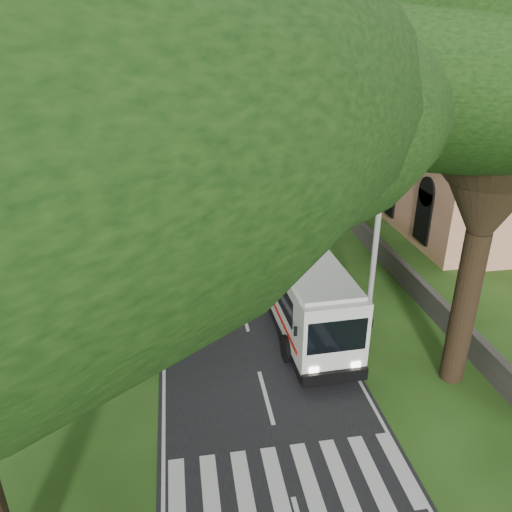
{
  "coord_description": "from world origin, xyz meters",
  "views": [
    {
      "loc": [
        -2.78,
        -12.64,
        12.66
      ],
      "look_at": [
        0.93,
        9.97,
        2.2
      ],
      "focal_mm": 35.0,
      "sensor_mm": 36.0,
      "label": 1
    }
  ],
  "objects_px": {
    "distant_car_c": "(200,127)",
    "pole_mid": "(280,146)",
    "church": "(456,144)",
    "coach_bus": "(292,271)",
    "pole_far": "(245,110)",
    "pedestrian": "(119,316)",
    "pole_near": "(375,245)",
    "distant_car_a": "(197,168)"
  },
  "relations": [
    {
      "from": "church",
      "to": "coach_bus",
      "type": "distance_m",
      "value": 20.44
    },
    {
      "from": "coach_bus",
      "to": "pole_far",
      "type": "bearing_deg",
      "value": 83.41
    },
    {
      "from": "pole_mid",
      "to": "pole_far",
      "type": "bearing_deg",
      "value": 90.0
    },
    {
      "from": "church",
      "to": "pole_far",
      "type": "xyz_separation_m",
      "value": [
        -12.36,
        24.45,
        -0.73
      ]
    },
    {
      "from": "church",
      "to": "distant_car_c",
      "type": "xyz_separation_m",
      "value": [
        -17.06,
        34.1,
        -4.25
      ]
    },
    {
      "from": "pole_near",
      "to": "pole_mid",
      "type": "relative_size",
      "value": 1.0
    },
    {
      "from": "coach_bus",
      "to": "pedestrian",
      "type": "bearing_deg",
      "value": -173.41
    },
    {
      "from": "church",
      "to": "distant_car_a",
      "type": "relative_size",
      "value": 5.44
    },
    {
      "from": "church",
      "to": "pole_near",
      "type": "bearing_deg",
      "value": -128.5
    },
    {
      "from": "pole_far",
      "to": "pole_mid",
      "type": "bearing_deg",
      "value": -90.0
    },
    {
      "from": "pole_near",
      "to": "distant_car_a",
      "type": "relative_size",
      "value": 1.81
    },
    {
      "from": "coach_bus",
      "to": "distant_car_c",
      "type": "xyz_separation_m",
      "value": [
        -1.66,
        47.22,
        -1.34
      ]
    },
    {
      "from": "pole_far",
      "to": "distant_car_c",
      "type": "relative_size",
      "value": 1.85
    },
    {
      "from": "pole_mid",
      "to": "distant_car_a",
      "type": "xyz_separation_m",
      "value": [
        -6.3,
        7.42,
        -3.4
      ]
    },
    {
      "from": "distant_car_a",
      "to": "pole_near",
      "type": "bearing_deg",
      "value": 94.95
    },
    {
      "from": "church",
      "to": "pole_near",
      "type": "distance_m",
      "value": 19.88
    },
    {
      "from": "pedestrian",
      "to": "pole_far",
      "type": "bearing_deg",
      "value": -29.83
    },
    {
      "from": "pole_far",
      "to": "pedestrian",
      "type": "relative_size",
      "value": 4.13
    },
    {
      "from": "church",
      "to": "pole_far",
      "type": "bearing_deg",
      "value": 116.82
    },
    {
      "from": "distant_car_c",
      "to": "pole_mid",
      "type": "bearing_deg",
      "value": 103.34
    },
    {
      "from": "distant_car_a",
      "to": "pedestrian",
      "type": "relative_size",
      "value": 2.27
    },
    {
      "from": "distant_car_a",
      "to": "distant_car_c",
      "type": "height_order",
      "value": "distant_car_a"
    },
    {
      "from": "coach_bus",
      "to": "pedestrian",
      "type": "xyz_separation_m",
      "value": [
        -8.17,
        -1.23,
        -1.03
      ]
    },
    {
      "from": "pole_near",
      "to": "pole_far",
      "type": "distance_m",
      "value": 40.0
    },
    {
      "from": "pole_far",
      "to": "coach_bus",
      "type": "relative_size",
      "value": 0.63
    },
    {
      "from": "church",
      "to": "pedestrian",
      "type": "relative_size",
      "value": 12.38
    },
    {
      "from": "church",
      "to": "pole_near",
      "type": "height_order",
      "value": "church"
    },
    {
      "from": "pedestrian",
      "to": "pole_mid",
      "type": "bearing_deg",
      "value": -44.52
    },
    {
      "from": "pole_mid",
      "to": "pedestrian",
      "type": "relative_size",
      "value": 4.13
    },
    {
      "from": "distant_car_c",
      "to": "coach_bus",
      "type": "bearing_deg",
      "value": 96.35
    },
    {
      "from": "pole_mid",
      "to": "pole_far",
      "type": "distance_m",
      "value": 20.0
    },
    {
      "from": "pole_mid",
      "to": "distant_car_a",
      "type": "bearing_deg",
      "value": 130.32
    },
    {
      "from": "pole_near",
      "to": "coach_bus",
      "type": "xyz_separation_m",
      "value": [
        -3.04,
        2.43,
        -2.18
      ]
    },
    {
      "from": "church",
      "to": "pedestrian",
      "type": "bearing_deg",
      "value": -148.68
    },
    {
      "from": "pole_near",
      "to": "pole_mid",
      "type": "xyz_separation_m",
      "value": [
        0.0,
        20.0,
        0.0
      ]
    },
    {
      "from": "church",
      "to": "distant_car_c",
      "type": "height_order",
      "value": "church"
    },
    {
      "from": "pole_mid",
      "to": "coach_bus",
      "type": "bearing_deg",
      "value": -99.82
    },
    {
      "from": "pole_near",
      "to": "distant_car_a",
      "type": "distance_m",
      "value": 28.34
    },
    {
      "from": "pole_far",
      "to": "coach_bus",
      "type": "xyz_separation_m",
      "value": [
        -3.04,
        -37.57,
        -2.18
      ]
    },
    {
      "from": "distant_car_c",
      "to": "pedestrian",
      "type": "bearing_deg",
      "value": 86.69
    },
    {
      "from": "distant_car_a",
      "to": "pedestrian",
      "type": "xyz_separation_m",
      "value": [
        -4.91,
        -26.22,
        0.19
      ]
    },
    {
      "from": "pole_far",
      "to": "church",
      "type": "bearing_deg",
      "value": -63.18
    }
  ]
}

